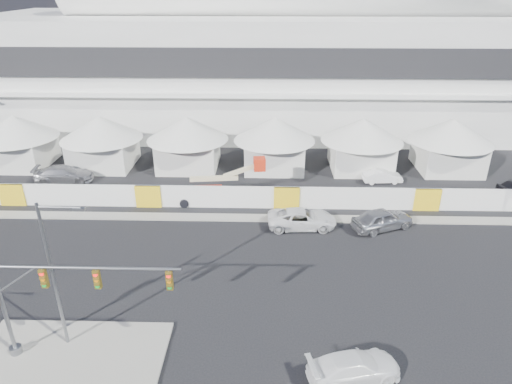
{
  "coord_description": "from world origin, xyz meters",
  "views": [
    {
      "loc": [
        4.32,
        -20.96,
        18.18
      ],
      "look_at": [
        3.48,
        10.0,
        3.62
      ],
      "focal_mm": 32.0,
      "sensor_mm": 36.0,
      "label": 1
    }
  ],
  "objects_px": {
    "boom_lift": "(208,191)",
    "pickup_near": "(354,367)",
    "pickup_curb": "(302,219)",
    "sedan_silver": "(382,219)",
    "lot_car_a": "(382,176)",
    "lot_car_c": "(64,174)",
    "streetlight_median": "(55,268)",
    "traffic_mast": "(45,299)"
  },
  "relations": [
    {
      "from": "pickup_curb",
      "to": "lot_car_a",
      "type": "relative_size",
      "value": 1.43
    },
    {
      "from": "pickup_near",
      "to": "streetlight_median",
      "type": "distance_m",
      "value": 15.74
    },
    {
      "from": "pickup_curb",
      "to": "boom_lift",
      "type": "height_order",
      "value": "boom_lift"
    },
    {
      "from": "lot_car_c",
      "to": "boom_lift",
      "type": "xyz_separation_m",
      "value": [
        14.68,
        -4.1,
        0.27
      ]
    },
    {
      "from": "streetlight_median",
      "to": "boom_lift",
      "type": "height_order",
      "value": "streetlight_median"
    },
    {
      "from": "lot_car_a",
      "to": "traffic_mast",
      "type": "distance_m",
      "value": 32.38
    },
    {
      "from": "pickup_curb",
      "to": "traffic_mast",
      "type": "relative_size",
      "value": 0.58
    },
    {
      "from": "lot_car_a",
      "to": "boom_lift",
      "type": "xyz_separation_m",
      "value": [
        -16.49,
        -4.76,
        0.45
      ]
    },
    {
      "from": "lot_car_c",
      "to": "streetlight_median",
      "type": "distance_m",
      "value": 24.09
    },
    {
      "from": "traffic_mast",
      "to": "sedan_silver",
      "type": "bearing_deg",
      "value": 35.01
    },
    {
      "from": "streetlight_median",
      "to": "pickup_near",
      "type": "bearing_deg",
      "value": -7.24
    },
    {
      "from": "pickup_near",
      "to": "lot_car_a",
      "type": "bearing_deg",
      "value": -29.71
    },
    {
      "from": "pickup_near",
      "to": "boom_lift",
      "type": "height_order",
      "value": "boom_lift"
    },
    {
      "from": "sedan_silver",
      "to": "boom_lift",
      "type": "distance_m",
      "value": 15.09
    },
    {
      "from": "sedan_silver",
      "to": "boom_lift",
      "type": "xyz_separation_m",
      "value": [
        -14.43,
        4.43,
        0.23
      ]
    },
    {
      "from": "sedan_silver",
      "to": "pickup_curb",
      "type": "xyz_separation_m",
      "value": [
        -6.37,
        0.08,
        -0.09
      ]
    },
    {
      "from": "boom_lift",
      "to": "streetlight_median",
      "type": "bearing_deg",
      "value": -113.42
    },
    {
      "from": "traffic_mast",
      "to": "streetlight_median",
      "type": "xyz_separation_m",
      "value": [
        0.41,
        0.87,
        1.29
      ]
    },
    {
      "from": "pickup_curb",
      "to": "traffic_mast",
      "type": "bearing_deg",
      "value": 133.26
    },
    {
      "from": "pickup_curb",
      "to": "lot_car_c",
      "type": "xyz_separation_m",
      "value": [
        -22.74,
        8.46,
        0.04
      ]
    },
    {
      "from": "pickup_curb",
      "to": "boom_lift",
      "type": "xyz_separation_m",
      "value": [
        -8.06,
        4.35,
        0.32
      ]
    },
    {
      "from": "lot_car_c",
      "to": "traffic_mast",
      "type": "bearing_deg",
      "value": -165.08
    },
    {
      "from": "pickup_near",
      "to": "traffic_mast",
      "type": "height_order",
      "value": "traffic_mast"
    },
    {
      "from": "lot_car_c",
      "to": "lot_car_a",
      "type": "bearing_deg",
      "value": -95.38
    },
    {
      "from": "lot_car_a",
      "to": "boom_lift",
      "type": "bearing_deg",
      "value": 101.55
    },
    {
      "from": "pickup_curb",
      "to": "sedan_silver",
      "type": "bearing_deg",
      "value": -93.25
    },
    {
      "from": "lot_car_c",
      "to": "boom_lift",
      "type": "distance_m",
      "value": 15.25
    },
    {
      "from": "lot_car_c",
      "to": "boom_lift",
      "type": "bearing_deg",
      "value": -112.2
    },
    {
      "from": "lot_car_a",
      "to": "boom_lift",
      "type": "relative_size",
      "value": 0.48
    },
    {
      "from": "traffic_mast",
      "to": "pickup_near",
      "type": "bearing_deg",
      "value": -3.86
    },
    {
      "from": "lot_car_c",
      "to": "streetlight_median",
      "type": "height_order",
      "value": "streetlight_median"
    },
    {
      "from": "pickup_near",
      "to": "lot_car_a",
      "type": "relative_size",
      "value": 1.23
    },
    {
      "from": "lot_car_a",
      "to": "boom_lift",
      "type": "height_order",
      "value": "boom_lift"
    },
    {
      "from": "sedan_silver",
      "to": "pickup_near",
      "type": "bearing_deg",
      "value": 139.7
    },
    {
      "from": "lot_car_a",
      "to": "lot_car_c",
      "type": "bearing_deg",
      "value": 86.66
    },
    {
      "from": "streetlight_median",
      "to": "lot_car_a",
      "type": "bearing_deg",
      "value": 45.82
    },
    {
      "from": "sedan_silver",
      "to": "streetlight_median",
      "type": "relative_size",
      "value": 0.59
    },
    {
      "from": "boom_lift",
      "to": "pickup_near",
      "type": "bearing_deg",
      "value": -70.38
    },
    {
      "from": "sedan_silver",
      "to": "lot_car_a",
      "type": "xyz_separation_m",
      "value": [
        2.06,
        9.19,
        -0.22
      ]
    },
    {
      "from": "pickup_near",
      "to": "streetlight_median",
      "type": "xyz_separation_m",
      "value": [
        -15.01,
        1.91,
        4.33
      ]
    },
    {
      "from": "pickup_curb",
      "to": "streetlight_median",
      "type": "height_order",
      "value": "streetlight_median"
    },
    {
      "from": "lot_car_c",
      "to": "sedan_silver",
      "type": "bearing_deg",
      "value": -112.93
    }
  ]
}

